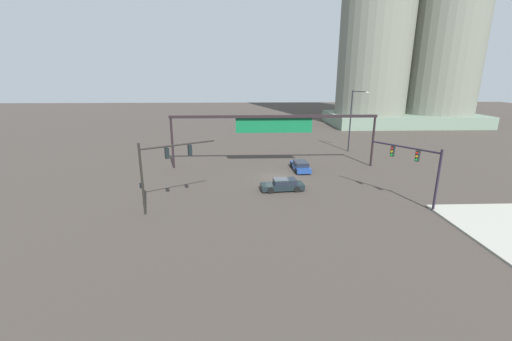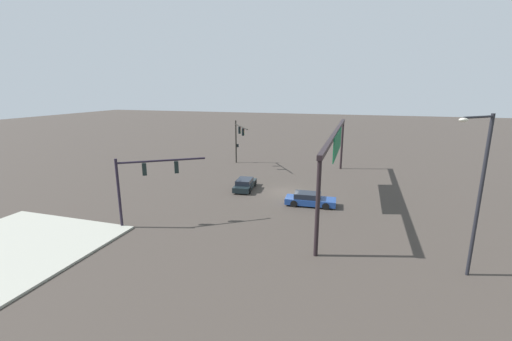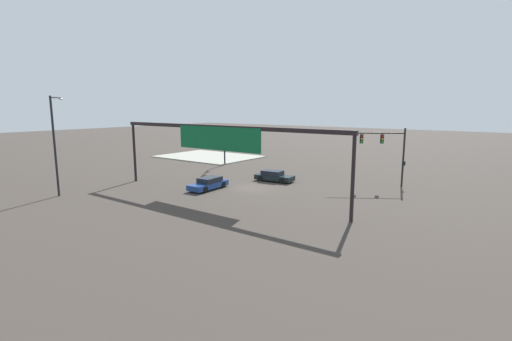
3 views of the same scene
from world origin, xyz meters
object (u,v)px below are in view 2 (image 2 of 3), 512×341
object	(u,v)px
traffic_signal_near_corner	(239,135)
traffic_signal_opposite_side	(144,177)
sedan_car_approaching	(245,184)
streetlamp_curved_arm	(478,187)
sedan_car_waiting_far	(310,199)

from	to	relation	value
traffic_signal_near_corner	traffic_signal_opposite_side	bearing A→B (deg)	-31.90
traffic_signal_opposite_side	sedan_car_approaching	size ratio (longest dim) A/B	1.26
sedan_car_approaching	streetlamp_curved_arm	bearing A→B (deg)	-130.78
traffic_signal_opposite_side	streetlamp_curved_arm	distance (m)	22.23
streetlamp_curved_arm	sedan_car_approaching	xyz separation A→B (m)	(-12.60, -17.84, -4.80)
streetlamp_curved_arm	sedan_car_waiting_far	xyz separation A→B (m)	(-9.53, -10.41, -4.79)
sedan_car_waiting_far	streetlamp_curved_arm	bearing A→B (deg)	-45.87
traffic_signal_near_corner	streetlamp_curved_arm	size ratio (longest dim) A/B	0.66
streetlamp_curved_arm	sedan_car_waiting_far	size ratio (longest dim) A/B	1.98
traffic_signal_near_corner	traffic_signal_opposite_side	size ratio (longest dim) A/B	1.09
traffic_signal_opposite_side	sedan_car_waiting_far	bearing A→B (deg)	1.17
traffic_signal_opposite_side	sedan_car_approaching	bearing A→B (deg)	35.03
traffic_signal_near_corner	sedan_car_approaching	size ratio (longest dim) A/B	1.37
traffic_signal_near_corner	traffic_signal_opposite_side	distance (m)	22.41
traffic_signal_opposite_side	traffic_signal_near_corner	bearing A→B (deg)	56.55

